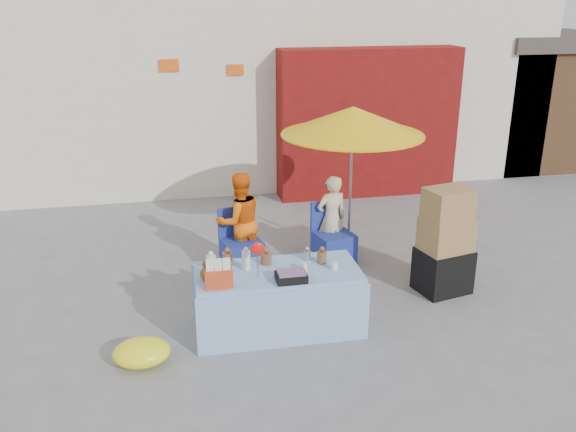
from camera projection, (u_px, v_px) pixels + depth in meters
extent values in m
plane|color=slate|center=(298.00, 315.00, 6.99)|extent=(80.00, 80.00, 0.00)
cube|color=silver|center=(225.00, 55.00, 12.64)|extent=(12.00, 5.00, 4.50)
cube|color=maroon|center=(368.00, 123.00, 10.82)|extent=(3.20, 0.60, 2.60)
cube|color=#4C331E|center=(528.00, 103.00, 13.33)|extent=(2.60, 3.00, 2.40)
cube|color=#3F3833|center=(536.00, 39.00, 12.87)|extent=(2.80, 3.20, 0.30)
cube|color=#E35313|center=(169.00, 65.00, 10.07)|extent=(0.32, 0.04, 0.20)
cube|color=#E35313|center=(235.00, 70.00, 10.31)|extent=(0.28, 0.04, 0.18)
cube|color=#85ADD5|center=(278.00, 299.00, 6.63)|extent=(1.77, 0.81, 0.69)
cube|color=#85ADD5|center=(285.00, 320.00, 6.26)|extent=(1.81, 0.05, 0.65)
cube|color=#85ADD5|center=(272.00, 284.00, 7.01)|extent=(1.81, 0.05, 0.65)
cylinder|color=white|center=(211.00, 263.00, 6.48)|extent=(0.10, 0.10, 0.17)
cylinder|color=brown|center=(228.00, 259.00, 6.60)|extent=(0.11, 0.11, 0.15)
cylinder|color=white|center=(246.00, 260.00, 6.50)|extent=(0.09, 0.09, 0.20)
cylinder|color=brown|center=(266.00, 258.00, 6.64)|extent=(0.12, 0.12, 0.13)
cylinder|color=#B2B2B7|center=(307.00, 255.00, 6.74)|extent=(0.08, 0.08, 0.11)
cylinder|color=brown|center=(322.00, 257.00, 6.66)|extent=(0.10, 0.10, 0.14)
cylinder|color=white|center=(304.00, 266.00, 6.50)|extent=(0.08, 0.08, 0.08)
cylinder|color=white|center=(334.00, 266.00, 6.52)|extent=(0.08, 0.08, 0.08)
sphere|color=brown|center=(206.00, 274.00, 6.26)|extent=(0.14, 0.14, 0.14)
ellipsoid|color=red|center=(257.00, 249.00, 6.22)|extent=(0.14, 0.05, 0.14)
cube|color=#C7401D|center=(219.00, 279.00, 6.10)|extent=(0.28, 0.13, 0.19)
cube|color=black|center=(291.00, 277.00, 6.25)|extent=(0.32, 0.23, 0.08)
cube|color=navy|center=(242.00, 256.00, 8.00)|extent=(0.57, 0.56, 0.45)
cube|color=navy|center=(235.00, 221.00, 8.04)|extent=(0.48, 0.15, 0.40)
cube|color=navy|center=(334.00, 249.00, 8.24)|extent=(0.57, 0.56, 0.45)
cube|color=navy|center=(327.00, 214.00, 8.28)|extent=(0.48, 0.15, 0.40)
imported|color=orange|center=(240.00, 221.00, 7.98)|extent=(0.74, 0.64, 1.33)
imported|color=beige|center=(331.00, 219.00, 8.24)|extent=(0.50, 0.38, 1.21)
cylinder|color=gray|center=(350.00, 186.00, 8.30)|extent=(0.04, 0.04, 2.00)
cone|color=yellow|center=(353.00, 121.00, 7.99)|extent=(1.90, 1.90, 0.38)
cylinder|color=yellow|center=(352.00, 134.00, 8.05)|extent=(1.90, 1.90, 0.02)
cube|color=black|center=(443.00, 270.00, 7.49)|extent=(0.69, 0.61, 0.55)
cube|color=olive|center=(446.00, 234.00, 7.32)|extent=(0.65, 0.55, 0.41)
cube|color=olive|center=(448.00, 204.00, 7.16)|extent=(0.60, 0.50, 0.37)
ellipsoid|color=#FBF41A|center=(142.00, 352.00, 6.04)|extent=(0.60, 0.50, 0.26)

